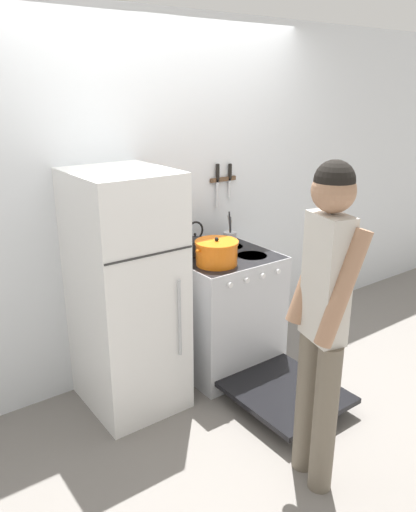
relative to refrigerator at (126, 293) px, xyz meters
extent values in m
plane|color=slate|center=(0.48, 0.33, -0.79)|extent=(14.00, 14.00, 0.00)
cube|color=silver|center=(0.48, 0.36, 0.48)|extent=(10.00, 0.06, 2.55)
cube|color=white|center=(0.00, 0.00, 0.00)|extent=(0.58, 0.67, 1.58)
cube|color=#2D2D2D|center=(0.00, -0.34, 0.35)|extent=(0.57, 0.01, 0.01)
cylinder|color=#B2B5BA|center=(0.18, -0.35, -0.10)|extent=(0.02, 0.02, 0.51)
cube|color=silver|center=(0.78, -0.01, -0.34)|extent=(0.71, 0.68, 0.90)
cube|color=black|center=(0.78, -0.01, 0.10)|extent=(0.70, 0.67, 0.02)
cube|color=black|center=(0.78, -0.32, -0.35)|extent=(0.61, 0.05, 0.68)
cylinder|color=black|center=(0.62, -0.14, 0.10)|extent=(0.22, 0.22, 0.01)
cylinder|color=black|center=(0.94, -0.14, 0.10)|extent=(0.22, 0.22, 0.01)
cylinder|color=black|center=(0.62, 0.13, 0.10)|extent=(0.22, 0.22, 0.01)
cylinder|color=black|center=(0.94, 0.13, 0.10)|extent=(0.22, 0.22, 0.01)
cylinder|color=silver|center=(0.57, -0.36, 0.04)|extent=(0.04, 0.02, 0.04)
cylinder|color=silver|center=(0.71, -0.36, 0.04)|extent=(0.04, 0.02, 0.04)
cylinder|color=silver|center=(0.85, -0.36, 0.04)|extent=(0.04, 0.02, 0.04)
cylinder|color=silver|center=(1.00, -0.36, 0.04)|extent=(0.04, 0.02, 0.04)
cube|color=black|center=(0.78, -0.71, -0.67)|extent=(0.65, 0.72, 0.04)
cube|color=#99999E|center=(0.78, -0.09, -0.39)|extent=(0.57, 0.37, 0.01)
cylinder|color=orange|center=(0.62, -0.14, 0.18)|extent=(0.28, 0.28, 0.15)
cylinder|color=orange|center=(0.62, -0.14, 0.26)|extent=(0.30, 0.30, 0.02)
sphere|color=black|center=(0.62, -0.14, 0.28)|extent=(0.03, 0.03, 0.03)
cylinder|color=orange|center=(0.47, -0.14, 0.23)|extent=(0.03, 0.02, 0.02)
cylinder|color=orange|center=(0.78, -0.14, 0.23)|extent=(0.03, 0.02, 0.02)
cylinder|color=black|center=(0.63, 0.13, 0.16)|extent=(0.19, 0.19, 0.11)
cone|color=black|center=(0.63, 0.13, 0.23)|extent=(0.18, 0.18, 0.03)
sphere|color=black|center=(0.63, 0.13, 0.25)|extent=(0.02, 0.02, 0.02)
cone|color=black|center=(0.72, 0.13, 0.17)|extent=(0.10, 0.03, 0.08)
torus|color=black|center=(0.63, 0.13, 0.28)|extent=(0.14, 0.01, 0.14)
cylinder|color=#B7BABF|center=(0.96, 0.14, 0.16)|extent=(0.10, 0.10, 0.11)
cylinder|color=#9E7547|center=(0.96, 0.14, 0.21)|extent=(0.03, 0.02, 0.17)
cylinder|color=#232326|center=(0.95, 0.12, 0.25)|extent=(0.03, 0.02, 0.25)
cylinder|color=#B2B5BA|center=(0.96, 0.14, 0.24)|extent=(0.05, 0.01, 0.22)
cylinder|color=#4C4C51|center=(0.96, 0.13, 0.23)|extent=(0.03, 0.02, 0.21)
cylinder|color=#6B6051|center=(0.44, -1.32, -0.36)|extent=(0.12, 0.12, 0.86)
cylinder|color=#6B6051|center=(0.48, -1.16, -0.36)|extent=(0.12, 0.12, 0.86)
cube|color=beige|center=(0.46, -1.24, 0.38)|extent=(0.19, 0.27, 0.64)
cylinder|color=#A87A5B|center=(0.42, -1.37, 0.38)|extent=(0.27, 0.15, 0.57)
cylinder|color=#A87A5B|center=(0.49, -1.11, 0.38)|extent=(0.27, 0.15, 0.57)
sphere|color=#A87A5B|center=(0.46, -1.24, 0.81)|extent=(0.21, 0.21, 0.21)
sphere|color=black|center=(0.46, -1.24, 0.86)|extent=(0.19, 0.19, 0.19)
cube|color=brown|center=(1.03, 0.32, 0.58)|extent=(0.24, 0.02, 0.03)
cube|color=silver|center=(0.97, 0.31, 0.47)|extent=(0.02, 0.00, 0.22)
cube|color=black|center=(0.97, 0.31, 0.65)|extent=(0.02, 0.02, 0.12)
cube|color=silver|center=(1.09, 0.31, 0.51)|extent=(0.02, 0.00, 0.15)
cube|color=black|center=(1.09, 0.31, 0.64)|extent=(0.02, 0.02, 0.11)
camera|label=1|loc=(-1.33, -2.71, 1.26)|focal=35.00mm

